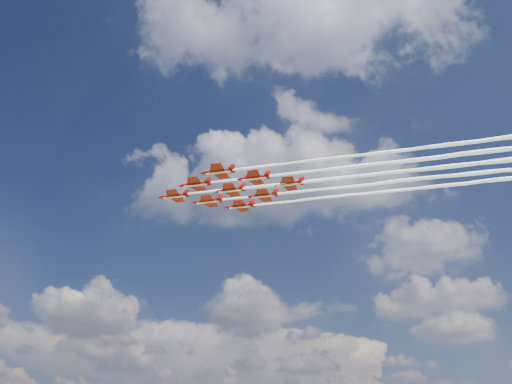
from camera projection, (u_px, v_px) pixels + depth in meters
jet_lead at (387, 173)px, 157.96m from camera, size 151.00×10.01×2.91m
jet_row2_port at (421, 159)px, 150.15m from camera, size 151.00×10.01×2.91m
jet_row2_starb at (418, 179)px, 161.69m from camera, size 151.00×10.01×2.91m
jet_row3_port at (458, 143)px, 142.33m from camera, size 151.00×10.01×2.91m
jet_row3_centre at (453, 166)px, 153.87m from camera, size 151.00×10.01×2.91m
jet_row3_starb at (448, 185)px, 165.41m from camera, size 151.00×10.01×2.91m
jet_row4_port at (492, 151)px, 146.05m from camera, size 151.00×10.01×2.91m
jet_row4_starb at (484, 172)px, 157.59m from camera, size 151.00×10.01×2.91m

